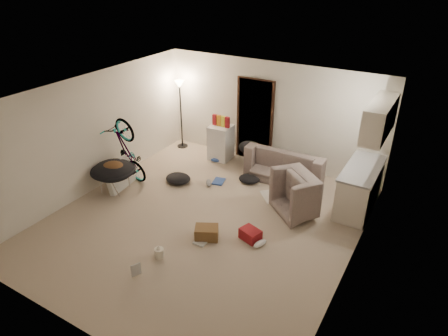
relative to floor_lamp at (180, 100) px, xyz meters
The scene contains 36 objects.
floor 3.81m from the floor_lamp, 47.83° to the right, with size 5.50×6.00×0.02m, color tan.
ceiling 3.77m from the floor_lamp, 47.83° to the right, with size 5.50×6.00×0.02m, color white.
wall_back 2.43m from the floor_lamp, ahead, with size 5.50×0.02×2.50m, color silver.
wall_front 6.15m from the floor_lamp, 67.02° to the right, with size 5.50×0.02×2.50m, color silver.
wall_left 2.67m from the floor_lamp, 97.74° to the right, with size 0.02×6.00×2.50m, color silver.
wall_right 5.80m from the floor_lamp, 27.18° to the right, with size 0.02×6.00×2.50m, color silver.
doorway 2.05m from the floor_lamp, ahead, with size 0.85×0.10×2.04m, color black.
door_trim 2.04m from the floor_lamp, ahead, with size 0.97×0.04×2.10m, color black.
floor_lamp is the anchor object (origin of this frame).
kitchen_counter 4.95m from the floor_lamp, ahead, with size 0.60×1.50×0.88m, color silver.
counter_top 4.89m from the floor_lamp, ahead, with size 0.64×1.54×0.04m, color gray.
kitchen_uppers 5.04m from the floor_lamp, ahead, with size 0.38×1.40×0.65m, color silver.
sofa 3.26m from the floor_lamp, ahead, with size 1.83×0.72×0.54m, color #343A33.
armchair 4.30m from the floor_lamp, 17.37° to the right, with size 0.99×0.86×0.64m, color #343A33.
bicycle 2.34m from the floor_lamp, 87.36° to the right, with size 0.57×1.62×0.85m, color black.
book_asset 5.22m from the floor_lamp, 63.49° to the right, with size 0.17×0.23×0.02m, color maroon.
mini_fridge 1.54m from the floor_lamp, ahead, with size 0.52×0.52×0.88m, color white.
snack_box_0 1.15m from the floor_lamp, ahead, with size 0.10×0.07×0.30m, color maroon.
snack_box_1 1.26m from the floor_lamp, ahead, with size 0.10×0.07×0.30m, color orange.
snack_box_2 1.38m from the floor_lamp, ahead, with size 0.10×0.07×0.30m, color yellow.
snack_box_3 1.50m from the floor_lamp, ahead, with size 0.10×0.07×0.30m, color maroon.
saucer_chair 2.79m from the floor_lamp, 87.83° to the right, with size 0.96×0.96×0.68m.
hoodie 2.77m from the floor_lamp, 86.79° to the right, with size 0.48×0.40×0.22m, color #4F311B.
sofa_drape 2.28m from the floor_lamp, ahead, with size 0.56×0.46×0.28m, color black.
tv_box 2.60m from the floor_lamp, 87.62° to the right, with size 0.12×0.97×0.64m, color silver.
drink_case_a 4.28m from the floor_lamp, 48.18° to the right, with size 0.42×0.30×0.24m, color brown.
drink_case_b 4.53m from the floor_lamp, 38.03° to the right, with size 0.36×0.26×0.21m, color maroon.
juicer 4.70m from the floor_lamp, 59.30° to the right, with size 0.16×0.16×0.23m.
newspaper 3.62m from the floor_lamp, 19.57° to the right, with size 0.42×0.55×0.01m, color beige.
book_blue 2.55m from the floor_lamp, 32.44° to the right, with size 0.24×0.33×0.03m, color #2A4897.
book_white 4.39m from the floor_lamp, 49.59° to the right, with size 0.22×0.29×0.03m, color silver.
shoe_0 1.83m from the floor_lamp, 14.58° to the right, with size 0.29×0.12×0.11m, color #2A4897.
shoe_1 2.56m from the floor_lamp, 39.17° to the right, with size 0.29×0.12×0.11m, color slate.
shoe_4 4.78m from the floor_lamp, 37.09° to the right, with size 0.29×0.12×0.11m, color white.
clothes_lump_a 2.31m from the floor_lamp, 57.11° to the right, with size 0.58×0.50×0.19m, color black.
clothes_lump_b 2.86m from the floor_lamp, 18.34° to the right, with size 0.48×0.42×0.15m, color black.
Camera 1 is at (3.57, -5.30, 4.50)m, focal length 32.00 mm.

